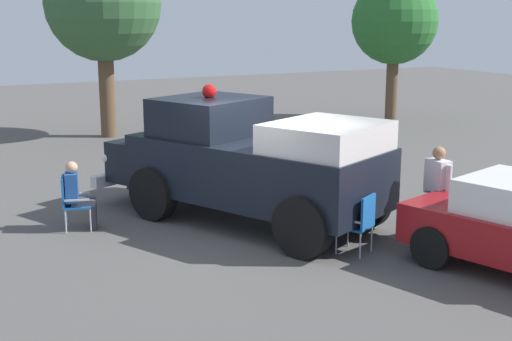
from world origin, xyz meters
The scene contains 9 objects.
ground_plane centered at (0.00, 0.00, 0.00)m, with size 60.00×60.00×0.00m, color #514F4C.
vintage_fire_truck centered at (-1.00, 0.08, 1.20)m, with size 6.31×4.50×2.59m.
lawn_chair_near_truck centered at (-2.01, -3.03, 0.59)m, with size 0.61×0.61×1.02m.
lawn_chair_by_car centered at (1.53, 0.96, 0.59)m, with size 0.67×0.67×1.02m.
spectator_seated centered at (-1.97, -2.90, 0.70)m, with size 0.50×0.61×1.29m.
spectator_standing centered at (1.47, 2.60, 0.96)m, with size 0.64×0.27×1.68m.
oak_tree_left centered at (-11.48, 0.26, 4.19)m, with size 3.64×3.64×6.06m.
oak_tree_right centered at (-10.14, 10.63, 3.61)m, with size 3.13×3.13×5.21m.
traffic_cone centered at (-3.98, 3.25, 0.31)m, with size 0.40×0.40×0.64m.
Camera 1 is at (10.51, -5.58, 3.93)m, focal length 48.58 mm.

